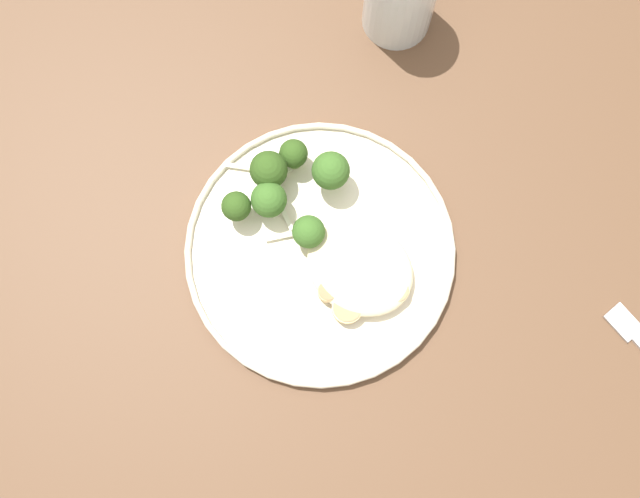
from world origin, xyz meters
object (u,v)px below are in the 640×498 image
(seared_scallop_right_edge, at_px, (328,292))
(broccoli_floret_center_pile, at_px, (311,229))
(seared_scallop_front_small, at_px, (351,272))
(broccoli_floret_right_tilted, at_px, (331,171))
(broccoli_floret_near_rim, at_px, (294,154))
(seared_scallop_center_golden, at_px, (347,308))
(broccoli_floret_left_leaning, at_px, (236,207))
(seared_scallop_tilted_round, at_px, (328,257))
(seared_scallop_rear_pale, at_px, (377,248))
(broccoli_floret_front_edge, at_px, (269,200))
(dinner_plate, at_px, (320,251))
(seared_scallop_half_hidden, at_px, (396,289))
(seared_scallop_tiny_bay, at_px, (348,249))
(broccoli_floret_beside_noodles, at_px, (269,170))

(seared_scallop_right_edge, height_order, broccoli_floret_center_pile, broccoli_floret_center_pile)
(seared_scallop_front_small, xyz_separation_m, broccoli_floret_right_tilted, (-0.07, 0.07, 0.03))
(seared_scallop_right_edge, xyz_separation_m, broccoli_floret_near_rim, (-0.11, 0.10, 0.01))
(seared_scallop_center_golden, distance_m, broccoli_floret_left_leaning, 0.16)
(seared_scallop_tilted_round, bearing_deg, seared_scallop_right_edge, -56.28)
(seared_scallop_rear_pale, height_order, broccoli_floret_center_pile, broccoli_floret_center_pile)
(seared_scallop_right_edge, xyz_separation_m, seared_scallop_tilted_round, (-0.02, 0.03, -0.00))
(seared_scallop_center_golden, height_order, broccoli_floret_center_pile, broccoli_floret_center_pile)
(broccoli_floret_left_leaning, bearing_deg, broccoli_floret_center_pile, 16.36)
(seared_scallop_rear_pale, distance_m, broccoli_floret_front_edge, 0.13)
(seared_scallop_right_edge, distance_m, broccoli_floret_left_leaning, 0.13)
(broccoli_floret_front_edge, bearing_deg, seared_scallop_front_small, -7.01)
(seared_scallop_tilted_round, distance_m, broccoli_floret_right_tilted, 0.09)
(broccoli_floret_near_rim, bearing_deg, dinner_plate, -41.04)
(broccoli_floret_near_rim, bearing_deg, broccoli_floret_center_pile, -44.11)
(dinner_plate, distance_m, broccoli_floret_left_leaning, 0.10)
(broccoli_floret_right_tilted, distance_m, broccoli_floret_center_pile, 0.06)
(seared_scallop_rear_pale, bearing_deg, seared_scallop_center_golden, -83.66)
(seared_scallop_half_hidden, distance_m, seared_scallop_right_edge, 0.07)
(seared_scallop_front_small, xyz_separation_m, broccoli_floret_left_leaning, (-0.14, -0.01, 0.02))
(seared_scallop_half_hidden, relative_size, broccoli_floret_front_edge, 0.57)
(seared_scallop_tiny_bay, bearing_deg, dinner_plate, -145.86)
(seared_scallop_center_golden, distance_m, broccoli_floret_near_rim, 0.17)
(seared_scallop_tiny_bay, bearing_deg, seared_scallop_front_small, -49.53)
(seared_scallop_tilted_round, distance_m, broccoli_floret_center_pile, 0.04)
(seared_scallop_rear_pale, relative_size, broccoli_floret_beside_noodles, 0.48)
(broccoli_floret_beside_noodles, bearing_deg, seared_scallop_front_small, -17.06)
(seared_scallop_tiny_bay, distance_m, broccoli_floret_front_edge, 0.10)
(seared_scallop_front_small, bearing_deg, broccoli_floret_left_leaning, -175.46)
(seared_scallop_front_small, distance_m, broccoli_floret_beside_noodles, 0.14)
(dinner_plate, distance_m, seared_scallop_front_small, 0.04)
(broccoli_floret_beside_noodles, bearing_deg, seared_scallop_tiny_bay, -10.27)
(dinner_plate, relative_size, seared_scallop_center_golden, 8.97)
(seared_scallop_tiny_bay, xyz_separation_m, broccoli_floret_left_leaning, (-0.12, -0.03, 0.02))
(broccoli_floret_right_tilted, bearing_deg, broccoli_floret_front_edge, -122.47)
(seared_scallop_tiny_bay, distance_m, seared_scallop_center_golden, 0.06)
(dinner_plate, bearing_deg, broccoli_floret_center_pile, 151.98)
(seared_scallop_half_hidden, relative_size, seared_scallop_tilted_round, 0.83)
(seared_scallop_half_hidden, relative_size, broccoli_floret_center_pile, 0.62)
(seared_scallop_front_small, relative_size, seared_scallop_center_golden, 1.06)
(broccoli_floret_near_rim, distance_m, broccoli_floret_beside_noodles, 0.03)
(broccoli_floret_front_edge, bearing_deg, seared_scallop_right_edge, -23.50)
(broccoli_floret_front_edge, bearing_deg, seared_scallop_tilted_round, -10.01)
(seared_scallop_right_edge, bearing_deg, seared_scallop_rear_pale, 74.87)
(seared_scallop_center_golden, bearing_deg, broccoli_floret_right_tilted, 130.12)
(seared_scallop_rear_pale, relative_size, broccoli_floret_center_pile, 0.57)
(seared_scallop_rear_pale, relative_size, broccoli_floret_near_rim, 0.60)
(dinner_plate, relative_size, broccoli_floret_center_pile, 6.25)
(seared_scallop_tiny_bay, bearing_deg, seared_scallop_rear_pale, 33.29)
(seared_scallop_rear_pale, height_order, broccoli_floret_near_rim, broccoli_floret_near_rim)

